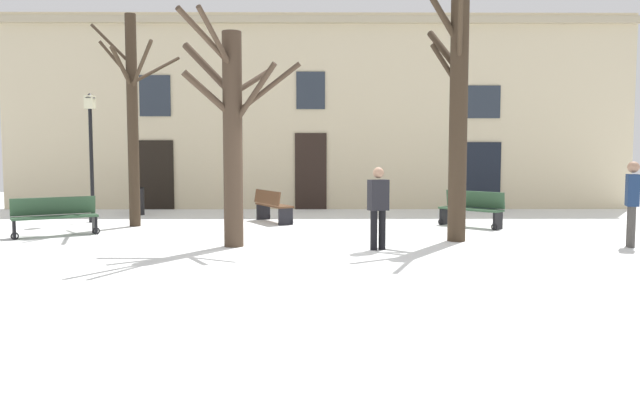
% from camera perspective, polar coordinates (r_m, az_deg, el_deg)
% --- Properties ---
extents(ground_plane, '(34.07, 34.07, 0.00)m').
position_cam_1_polar(ground_plane, '(12.31, 0.05, -4.43)').
color(ground_plane, white).
extents(building_facade, '(21.30, 0.60, 6.55)m').
position_cam_1_polar(building_facade, '(20.60, -0.14, 8.46)').
color(building_facade, beige).
rests_on(building_facade, ground).
extents(tree_center, '(2.50, 2.30, 4.55)m').
position_cam_1_polar(tree_center, '(12.32, -8.35, 6.72)').
color(tree_center, '#423326').
rests_on(tree_center, ground).
extents(tree_right_of_center, '(1.09, 2.52, 5.54)m').
position_cam_1_polar(tree_right_of_center, '(13.34, 12.82, 8.68)').
color(tree_right_of_center, '#382B1E').
rests_on(tree_right_of_center, ground).
extents(tree_foreground, '(2.07, 2.65, 5.43)m').
position_cam_1_polar(tree_foreground, '(16.34, -17.31, 7.78)').
color(tree_foreground, '#382B1E').
rests_on(tree_foreground, ground).
extents(streetlamp, '(0.30, 0.30, 3.53)m').
position_cam_1_polar(streetlamp, '(17.64, -20.86, 5.04)').
color(streetlamp, black).
rests_on(streetlamp, ground).
extents(litter_bin, '(0.43, 0.43, 0.85)m').
position_cam_1_polar(litter_bin, '(19.35, -16.87, -0.09)').
color(litter_bin, black).
rests_on(litter_bin, ground).
extents(bench_near_lamp, '(1.82, 1.32, 0.89)m').
position_cam_1_polar(bench_near_lamp, '(15.12, -23.80, -1.38)').
color(bench_near_lamp, '#2D4C33').
rests_on(bench_near_lamp, ground).
extents(bench_far_corner, '(1.51, 1.51, 0.92)m').
position_cam_1_polar(bench_far_corner, '(16.03, 14.16, -0.79)').
color(bench_far_corner, '#2D4C33').
rests_on(bench_far_corner, ground).
extents(bench_back_to_back_right, '(1.19, 1.68, 0.89)m').
position_cam_1_polar(bench_back_to_back_right, '(16.59, -4.55, -0.52)').
color(bench_back_to_back_right, '#51331E').
rests_on(bench_back_to_back_right, ground).
extents(person_by_shop_door, '(0.43, 0.34, 1.63)m').
position_cam_1_polar(person_by_shop_door, '(11.85, 5.53, -0.42)').
color(person_by_shop_door, black).
rests_on(person_by_shop_door, ground).
extents(person_crossing_plaza, '(0.33, 0.43, 1.74)m').
position_cam_1_polar(person_crossing_plaza, '(13.70, 27.44, 0.05)').
color(person_crossing_plaza, '#403D3A').
rests_on(person_crossing_plaza, ground).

